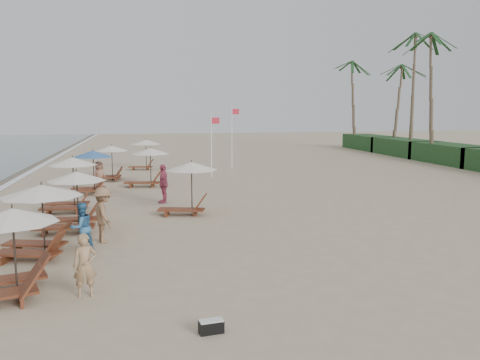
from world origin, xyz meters
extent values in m
plane|color=tan|center=(0.00, 0.00, 0.00)|extent=(160.00, 160.00, 0.00)
cube|color=#193D1C|center=(22.00, 22.00, 0.80)|extent=(3.20, 8.00, 1.60)
cube|color=#193D1C|center=(22.00, 29.50, 0.80)|extent=(3.20, 8.00, 1.60)
cube|color=#193D1C|center=(22.00, 37.00, 0.80)|extent=(3.20, 8.00, 1.60)
cylinder|color=brown|center=(21.10, 23.20, 5.30)|extent=(0.36, 0.36, 10.60)
cylinder|color=brown|center=(22.00, 28.40, 5.70)|extent=(0.36, 0.36, 11.40)
cylinder|color=brown|center=(22.90, 33.60, 4.50)|extent=(0.36, 0.36, 9.00)
cylinder|color=brown|center=(21.10, 38.80, 4.90)|extent=(0.36, 0.36, 9.80)
cylinder|color=black|center=(-6.31, -2.70, 1.04)|extent=(0.05, 0.05, 2.08)
cone|color=silver|center=(-6.31, -2.70, 1.98)|extent=(2.12, 2.12, 0.35)
cylinder|color=black|center=(-6.29, 0.72, 1.06)|extent=(0.05, 0.05, 2.12)
cone|color=silver|center=(-6.29, 0.72, 2.02)|extent=(2.45, 2.45, 0.35)
cylinder|color=black|center=(-5.67, 3.93, 1.06)|extent=(0.05, 0.05, 2.11)
cone|color=silver|center=(-5.67, 3.93, 2.01)|extent=(2.13, 2.13, 0.35)
cylinder|color=black|center=(-6.27, 7.59, 1.15)|extent=(0.05, 0.05, 2.31)
cone|color=silver|center=(-6.27, 7.59, 2.21)|extent=(2.08, 2.08, 0.35)
cylinder|color=black|center=(-5.83, 12.22, 1.11)|extent=(0.05, 0.05, 2.23)
cone|color=#36629F|center=(-5.83, 12.22, 2.13)|extent=(2.12, 2.12, 0.35)
cylinder|color=black|center=(-5.15, 17.15, 1.07)|extent=(0.05, 0.05, 2.14)
cone|color=silver|center=(-5.15, 17.15, 2.04)|extent=(2.07, 2.07, 0.35)
cylinder|color=black|center=(-1.24, 6.11, 1.07)|extent=(0.05, 0.05, 2.15)
cone|color=silver|center=(-1.24, 6.11, 2.05)|extent=(2.24, 2.24, 0.35)
cylinder|color=black|center=(-2.81, 14.34, 1.07)|extent=(0.05, 0.05, 2.15)
cone|color=silver|center=(-2.81, 14.34, 2.05)|extent=(2.24, 2.24, 0.35)
cylinder|color=black|center=(-2.98, 22.75, 1.07)|extent=(0.05, 0.05, 2.15)
cone|color=silver|center=(-2.98, 22.75, 2.05)|extent=(2.24, 2.24, 0.35)
imported|color=#A27D58|center=(-4.70, -3.00, 0.76)|extent=(0.60, 0.43, 1.53)
imported|color=teal|center=(-5.22, 0.95, 0.78)|extent=(0.97, 0.93, 1.57)
imported|color=#8C6647|center=(-4.62, 1.97, 0.94)|extent=(1.08, 1.38, 1.88)
imported|color=#B34763|center=(-2.32, 8.77, 0.94)|extent=(0.77, 1.19, 1.88)
imported|color=#9E6B56|center=(-5.64, 13.17, 0.82)|extent=(0.94, 0.92, 1.64)
cube|color=black|center=(-2.04, -5.54, 0.12)|extent=(0.51, 0.30, 0.24)
cube|color=silver|center=(-2.04, -5.54, 0.25)|extent=(0.49, 0.28, 0.04)
cylinder|color=silver|center=(1.20, 17.38, 2.07)|extent=(0.08, 0.08, 4.13)
cube|color=red|center=(1.48, 17.38, 3.73)|extent=(0.55, 0.02, 0.40)
cylinder|color=silver|center=(3.35, 21.63, 2.35)|extent=(0.08, 0.08, 4.70)
cube|color=red|center=(3.63, 21.63, 4.30)|extent=(0.55, 0.02, 0.40)
camera|label=1|loc=(-3.31, -14.83, 4.42)|focal=37.00mm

